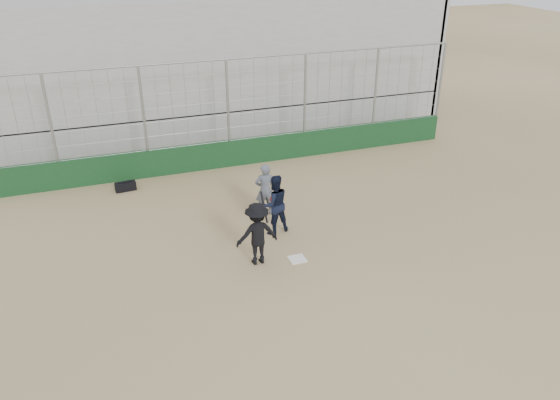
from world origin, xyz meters
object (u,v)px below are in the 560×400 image
object	(u,v)px
catcher_crouched	(275,214)
equipment_bag	(126,186)
umpire	(265,192)
batter_at_plate	(257,234)

from	to	relation	value
catcher_crouched	equipment_bag	xyz separation A→B (m)	(-3.87, 4.47, -0.47)
catcher_crouched	umpire	distance (m)	1.20
batter_at_plate	equipment_bag	world-z (taller)	batter_at_plate
umpire	batter_at_plate	bearing A→B (deg)	71.67
umpire	equipment_bag	xyz separation A→B (m)	(-3.96, 3.28, -0.61)
batter_at_plate	catcher_crouched	xyz separation A→B (m)	(0.96, 1.35, -0.26)
batter_at_plate	umpire	xyz separation A→B (m)	(1.05, 2.54, -0.11)
batter_at_plate	catcher_crouched	bearing A→B (deg)	54.61
umpire	equipment_bag	world-z (taller)	umpire
catcher_crouched	umpire	size ratio (longest dim) A/B	0.81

